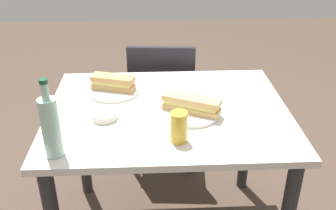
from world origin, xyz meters
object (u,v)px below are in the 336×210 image
knife_near (193,104)px  beer_glass (179,127)px  dining_table (168,132)px  water_bottle (51,126)px  baguette_sandwich_near (191,104)px  knife_far (115,83)px  baguette_sandwich_far (113,83)px  olive_bowl (104,116)px  chair_far (162,98)px  plate_near (191,112)px  plate_far (114,90)px

knife_near → beer_glass: (-0.08, -0.26, 0.04)m
dining_table → water_bottle: water_bottle is taller
baguette_sandwich_near → knife_far: size_ratio=1.43×
baguette_sandwich_near → baguette_sandwich_far: bearing=146.3°
dining_table → olive_bowl: (-0.27, -0.07, 0.14)m
chair_far → baguette_sandwich_near: chair_far is taller
plate_near → beer_glass: beer_glass is taller
water_bottle → plate_far: bearing=71.1°
knife_near → dining_table: bearing=-176.5°
dining_table → baguette_sandwich_near: baguette_sandwich_near is taller
plate_far → knife_far: bearing=85.1°
dining_table → baguette_sandwich_near: size_ratio=4.15×
chair_far → beer_glass: size_ratio=6.86×
beer_glass → knife_near: bearing=72.6°
water_bottle → beer_glass: 0.47m
plate_near → water_bottle: water_bottle is taller
knife_near → beer_glass: beer_glass is taller
dining_table → baguette_sandwich_far: 0.36m
chair_far → plate_far: chair_far is taller
baguette_sandwich_near → water_bottle: water_bottle is taller
chair_far → olive_bowl: (-0.27, -0.68, 0.27)m
dining_table → knife_near: (0.11, 0.01, 0.14)m
chair_far → knife_near: (0.12, -0.60, 0.28)m
baguette_sandwich_near → water_bottle: bearing=-152.4°
knife_far → olive_bowl: (-0.02, -0.31, -0.00)m
baguette_sandwich_near → baguette_sandwich_far: size_ratio=1.19×
dining_table → baguette_sandwich_far: size_ratio=4.92×
chair_far → knife_near: size_ratio=5.12×
beer_glass → olive_bowl: beer_glass is taller
chair_far → water_bottle: water_bottle is taller
baguette_sandwich_near → knife_near: baguette_sandwich_near is taller
knife_far → beer_glass: bearing=-60.7°
plate_near → dining_table: bearing=153.1°
water_bottle → olive_bowl: (0.16, 0.25, -0.11)m
dining_table → chair_far: (-0.01, 0.61, -0.14)m
baguette_sandwich_near → olive_bowl: baguette_sandwich_near is taller
plate_near → baguette_sandwich_far: baguette_sandwich_far is taller
plate_near → baguette_sandwich_near: 0.04m
water_bottle → beer_glass: size_ratio=2.43×
baguette_sandwich_far → knife_near: bearing=-26.0°
baguette_sandwich_far → water_bottle: water_bottle is taller
plate_far → water_bottle: water_bottle is taller
chair_far → water_bottle: (-0.42, -0.94, 0.38)m
plate_near → olive_bowl: olive_bowl is taller
baguette_sandwich_far → olive_bowl: baguette_sandwich_far is taller
knife_near → plate_far: knife_near is taller
dining_table → knife_near: bearing=3.5°
water_bottle → plate_near: bearing=27.6°
baguette_sandwich_far → water_bottle: bearing=-108.9°
baguette_sandwich_near → knife_near: bearing=76.2°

